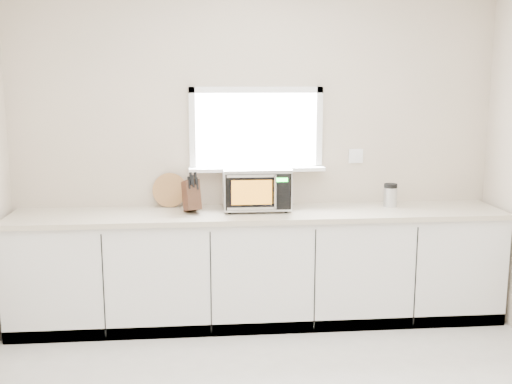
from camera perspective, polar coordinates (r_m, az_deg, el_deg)
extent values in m
cube|color=#B4A58F|center=(5.01, 0.00, 3.70)|extent=(4.00, 0.02, 2.70)
cube|color=white|center=(4.97, 0.01, 5.97)|extent=(1.00, 0.02, 0.60)
cube|color=white|center=(4.94, 0.08, 2.21)|extent=(1.12, 0.16, 0.03)
cube|color=white|center=(4.94, 0.03, 9.71)|extent=(1.10, 0.04, 0.05)
cube|color=white|center=(4.99, 0.03, 2.23)|extent=(1.10, 0.04, 0.05)
cube|color=white|center=(4.94, -6.08, 5.88)|extent=(0.05, 0.04, 0.70)
cube|color=white|center=(5.03, 6.02, 5.96)|extent=(0.05, 0.04, 0.70)
cube|color=white|center=(5.15, 9.49, 3.40)|extent=(0.12, 0.01, 0.12)
cube|color=silver|center=(4.90, 0.32, -7.34)|extent=(3.92, 0.60, 0.88)
cube|color=beige|center=(4.78, 0.34, -2.11)|extent=(3.92, 0.64, 0.04)
cylinder|color=black|center=(4.70, -2.54, -1.98)|extent=(0.03, 0.03, 0.02)
cylinder|color=black|center=(5.01, -2.72, -1.20)|extent=(0.03, 0.03, 0.02)
cylinder|color=black|center=(4.74, 2.88, -1.87)|extent=(0.03, 0.03, 0.02)
cylinder|color=black|center=(5.05, 2.37, -1.10)|extent=(0.03, 0.03, 0.02)
cube|color=#BABDC2|center=(4.84, 0.00, 0.42)|extent=(0.53, 0.41, 0.32)
cube|color=black|center=(4.63, 0.24, -0.02)|extent=(0.51, 0.01, 0.28)
cube|color=orange|center=(4.62, -0.41, -0.05)|extent=(0.31, 0.00, 0.19)
cylinder|color=silver|center=(4.62, 1.85, -0.05)|extent=(0.02, 0.02, 0.25)
cube|color=black|center=(4.65, 2.47, 0.01)|extent=(0.13, 0.01, 0.28)
cube|color=#19FF33|center=(4.63, 2.49, 1.16)|extent=(0.09, 0.00, 0.03)
cube|color=silver|center=(4.81, 0.00, 2.35)|extent=(0.53, 0.41, 0.01)
cube|color=#3F2116|center=(4.74, -6.17, -0.32)|extent=(0.17, 0.25, 0.27)
cube|color=black|center=(4.66, -6.40, 0.87)|extent=(0.03, 0.05, 0.10)
cube|color=black|center=(4.67, -6.02, 1.03)|extent=(0.03, 0.05, 0.10)
cube|color=black|center=(4.68, -5.64, 0.79)|extent=(0.03, 0.05, 0.10)
cube|color=black|center=(4.66, -6.22, 1.28)|extent=(0.03, 0.05, 0.10)
cube|color=black|center=(4.67, -5.77, 1.31)|extent=(0.03, 0.05, 0.10)
cylinder|color=#A06E3D|center=(4.97, -8.21, 0.18)|extent=(0.28, 0.07, 0.28)
cylinder|color=#BABDC2|center=(5.08, 12.67, -0.47)|extent=(0.11, 0.11, 0.16)
cylinder|color=black|center=(5.06, 12.71, 0.62)|extent=(0.11, 0.11, 0.04)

